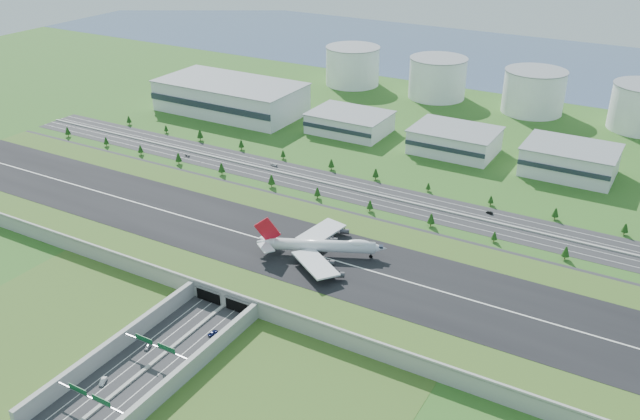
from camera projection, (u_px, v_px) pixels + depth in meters
The scene contains 22 objects.
ground at pixel (282, 259), 352.76m from camera, with size 1200.00×1200.00×0.00m, color #2A5019.
airfield_deck at pixel (282, 252), 350.86m from camera, with size 520.00×100.00×9.20m.
underpass_road at pixel (149, 360), 274.03m from camera, with size 38.80×120.40×8.00m.
sign_gantry_near at pixel (156, 347), 275.87m from camera, with size 38.70×0.70×9.80m.
sign_gantry_far at pixel (90, 398), 248.69m from camera, with size 38.70×0.70×9.80m.
north_expressway at pixel (364, 192), 426.50m from camera, with size 560.00×36.00×0.12m, color #28282B.
tree_row at pixel (349, 183), 427.81m from camera, with size 505.81×48.68×8.41m.
hangar_west at pixel (231, 97), 566.82m from camera, with size 120.00×60.00×25.00m, color #BCBCC0.
hangar_mid_a at pixel (350, 123), 523.77m from camera, with size 58.00×42.00×15.00m, color #BCBCC0.
hangar_mid_b at pixel (455, 141), 485.35m from camera, with size 58.00×42.00×17.00m, color #BCBCC0.
hangar_mid_c at pixel (570, 160), 449.16m from camera, with size 58.00×42.00×19.00m, color #BCBCC0.
fuel_tank_a at pixel (353, 66), 639.32m from camera, with size 50.00×50.00×35.00m, color white.
fuel_tank_b at pixel (437, 78), 601.34m from camera, with size 50.00×50.00×35.00m, color white.
fuel_tank_c at pixel (534, 92), 563.37m from camera, with size 50.00×50.00×35.00m, color white.
bay_water at pixel (525, 62), 725.47m from camera, with size 1200.00×260.00×0.06m, color #3C5072.
boeing_747 at pixel (321, 245), 337.27m from camera, with size 61.59×56.79×20.46m.
car_0 at pixel (148, 347), 285.54m from camera, with size 1.74×4.31×1.47m, color #B0B0B5.
car_1 at pixel (103, 381), 266.08m from camera, with size 1.73×4.97×1.64m, color silver.
car_2 at pixel (213, 333), 294.27m from camera, with size 2.33×5.04×1.40m, color #0C1440.
car_4 at pixel (187, 155), 480.46m from camera, with size 1.75×4.35×1.48m, color #57585C.
car_5 at pixel (490, 213), 399.17m from camera, with size 1.49×4.27×1.41m, color black.
car_7 at pixel (274, 165), 464.82m from camera, with size 2.35×5.78×1.68m, color silver.
Camera 1 is at (169.10, -254.27, 179.53)m, focal length 38.00 mm.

